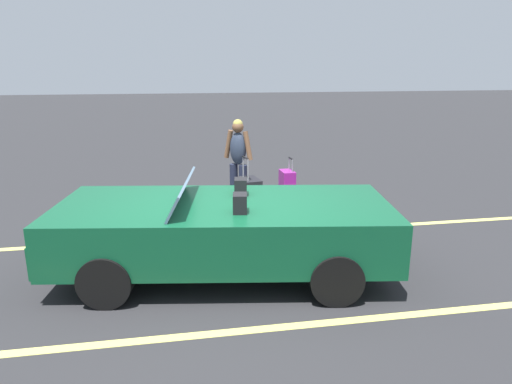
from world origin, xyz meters
TOP-DOWN VIEW (x-y plane):
  - ground_plane at (0.00, 0.00)m, footprint 80.00×80.00m
  - lot_line_near at (0.00, -1.33)m, footprint 18.00×0.12m
  - lot_line_mid at (0.00, 1.37)m, footprint 18.00×0.12m
  - convertible_car at (0.21, -0.03)m, footprint 4.35×2.36m
  - suitcase_large_black at (-0.66, -2.01)m, footprint 0.37×0.52m
  - suitcase_medium_bright at (-1.54, -3.00)m, footprint 0.26×0.41m
  - duffel_bag at (-1.50, -1.80)m, footprint 0.57×0.71m
  - traveler_person at (-0.56, -2.80)m, footprint 0.52×0.45m

SIDE VIEW (x-z plane):
  - ground_plane at x=0.00m, z-range 0.00..0.00m
  - lot_line_near at x=0.00m, z-range 0.00..0.00m
  - lot_line_mid at x=0.00m, z-range 0.00..0.00m
  - duffel_bag at x=-1.50m, z-range -0.01..0.33m
  - suitcase_medium_bright at x=-1.54m, z-range -0.12..0.75m
  - suitcase_large_black at x=-0.66m, z-range -0.19..0.93m
  - convertible_car at x=0.21m, z-range -0.03..1.21m
  - traveler_person at x=-0.56m, z-range 0.10..1.76m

